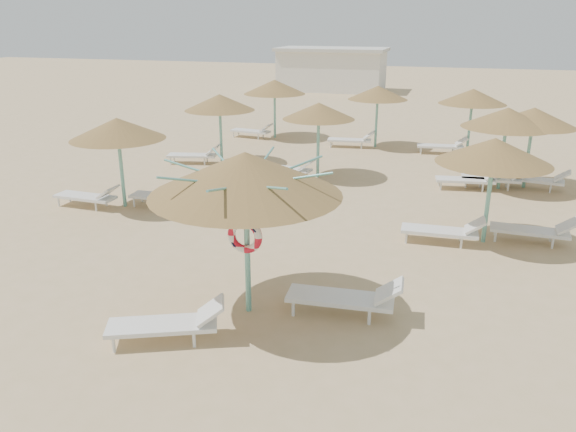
# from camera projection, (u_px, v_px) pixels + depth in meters

# --- Properties ---
(ground) EXTENTS (120.00, 120.00, 0.00)m
(ground) POSITION_uv_depth(u_px,v_px,m) (237.00, 305.00, 11.26)
(ground) COLOR tan
(ground) RESTS_ON ground
(main_palapa) EXTENTS (3.56, 3.56, 3.19)m
(main_palapa) POSITION_uv_depth(u_px,v_px,m) (245.00, 174.00, 10.14)
(main_palapa) COLOR #66B0A4
(main_palapa) RESTS_ON ground
(lounger_main_a) EXTENTS (2.14, 1.40, 0.75)m
(lounger_main_a) POSITION_uv_depth(u_px,v_px,m) (170.00, 323.00, 9.91)
(lounger_main_a) COLOR white
(lounger_main_a) RESTS_ON ground
(lounger_main_b) EXTENTS (2.25, 0.81, 0.80)m
(lounger_main_b) POSITION_uv_depth(u_px,v_px,m) (348.00, 297.00, 10.78)
(lounger_main_b) COLOR white
(lounger_main_b) RESTS_ON ground
(palapa_field) EXTENTS (19.87, 14.10, 2.72)m
(palapa_field) POSITION_uv_depth(u_px,v_px,m) (407.00, 115.00, 19.09)
(palapa_field) COLOR #66B0A4
(palapa_field) RESTS_ON ground
(service_hut) EXTENTS (8.40, 4.40, 3.25)m
(service_hut) POSITION_uv_depth(u_px,v_px,m) (332.00, 69.00, 43.91)
(service_hut) COLOR silver
(service_hut) RESTS_ON ground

